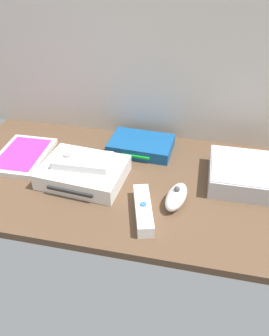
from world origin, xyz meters
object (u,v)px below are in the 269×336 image
Objects in this scene: game_console at (84,172)px; remote_wand at (143,210)px; remote_nunchuk at (176,197)px; network_router at (141,145)px; mini_computer at (243,174)px; remote_classic_pad at (83,160)px; game_case at (23,155)px.

remote_wand is (17.70, -9.86, -0.69)cm from game_console.
game_console is 2.09× the size of remote_nunchuk.
remote_nunchuk is (12.71, -21.15, 0.34)cm from network_router.
remote_nunchuk is (-15.72, -11.75, -0.60)cm from mini_computer.
game_console is 1.52× the size of remote_classic_pad.
remote_wand is at bearing -23.76° from game_case.
remote_classic_pad reaches higher than game_console.
network_router is at bearing 161.70° from mini_computer.
remote_wand is at bearing -32.61° from remote_classic_pad.
mini_computer is 1.12× the size of remote_wand.
remote_nunchuk reaches higher than game_case.
mini_computer is 0.92× the size of network_router.
remote_nunchuk is at bearing -55.76° from network_router.
mini_computer is 60.83cm from game_case.
remote_classic_pad is at bearing -170.65° from mini_computer.
remote_nunchuk reaches higher than network_router.
game_console is 1.16× the size of game_case.
network_router is (11.93, 16.78, -0.50)cm from game_console.
game_console is 21.27cm from game_case.
network_router reaches higher than game_case.
game_console reaches higher than network_router.
game_case is (-60.78, -1.58, -1.88)cm from mini_computer.
game_console reaches higher than remote_wand.
game_console is at bearing -169.64° from mini_computer.
remote_classic_pad is at bearing -179.51° from remote_nunchuk.
network_router is 1.74× the size of remote_nunchuk.
remote_nunchuk is (24.64, -4.37, -0.16)cm from game_console.
remote_classic_pad is (-12.11, -16.07, 3.71)cm from network_router.
remote_wand is (5.77, -26.64, -0.19)cm from network_router.
game_case is at bearing 169.32° from game_console.
remote_nunchuk is at bearing 22.56° from remote_wand.
game_case is 1.81× the size of remote_nunchuk.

